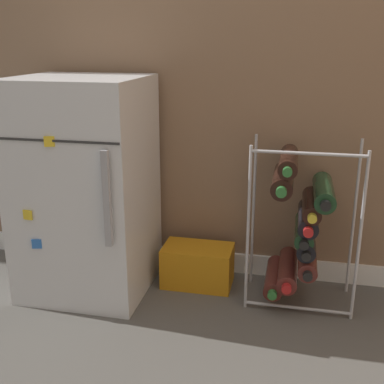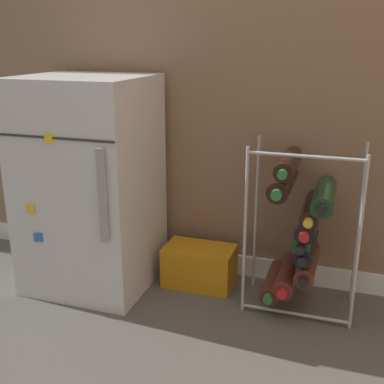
{
  "view_description": "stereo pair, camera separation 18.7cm",
  "coord_description": "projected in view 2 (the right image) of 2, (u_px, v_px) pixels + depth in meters",
  "views": [
    {
      "loc": [
        0.27,
        -1.38,
        1.0
      ],
      "look_at": [
        -0.11,
        0.36,
        0.43
      ],
      "focal_mm": 45.0,
      "sensor_mm": 36.0,
      "label": 1
    },
    {
      "loc": [
        0.45,
        -1.33,
        1.0
      ],
      "look_at": [
        -0.11,
        0.36,
        0.43
      ],
      "focal_mm": 45.0,
      "sensor_mm": 36.0,
      "label": 2
    }
  ],
  "objects": [
    {
      "name": "mini_fridge",
      "position": [
        90.0,
        184.0,
        1.97
      ],
      "size": [
        0.49,
        0.48,
        0.87
      ],
      "color": "silver",
      "rests_on": "ground_plane"
    },
    {
      "name": "soda_box",
      "position": [
        199.0,
        266.0,
        2.03
      ],
      "size": [
        0.29,
        0.17,
        0.17
      ],
      "color": "orange",
      "rests_on": "ground_plane"
    },
    {
      "name": "ground_plane",
      "position": [
        189.0,
        346.0,
        1.64
      ],
      "size": [
        14.0,
        14.0,
        0.0
      ],
      "primitive_type": "plane",
      "color": "#56544F"
    },
    {
      "name": "wine_rack",
      "position": [
        299.0,
        228.0,
        1.8
      ],
      "size": [
        0.41,
        0.32,
        0.64
      ],
      "color": "#B2B2B7",
      "rests_on": "ground_plane"
    }
  ]
}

